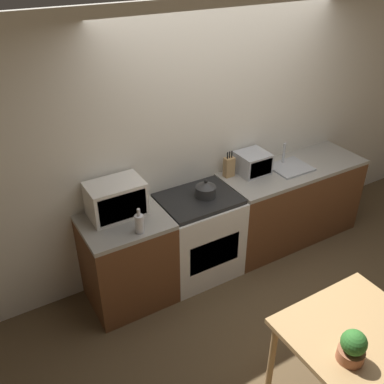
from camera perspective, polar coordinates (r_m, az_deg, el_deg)
ground_plane at (r=4.33m, az=11.73°, el=-14.24°), size 16.00×16.00×0.00m
wall_back at (r=4.33m, az=3.56°, el=7.43°), size 10.00×0.06×2.60m
counter_left_run at (r=4.05m, az=-8.54°, el=-9.03°), size 0.76×0.62×0.90m
counter_right_run at (r=4.93m, az=12.83°, el=-1.38°), size 1.64×0.62×0.90m
stove_range at (r=4.30m, az=0.83°, el=-5.83°), size 0.76×0.62×0.90m
kettle at (r=4.03m, az=1.84°, el=0.39°), size 0.20×0.20×0.18m
microwave at (r=3.78m, az=-10.10°, el=-0.93°), size 0.49×0.32×0.32m
bottle at (r=3.57m, az=-7.02°, el=-4.17°), size 0.08×0.08×0.23m
knife_block at (r=4.37m, az=4.96°, el=3.37°), size 0.10×0.07×0.28m
toaster_oven at (r=4.47m, az=8.09°, el=3.87°), size 0.31×0.29×0.22m
sink_basin at (r=4.67m, az=12.94°, el=3.31°), size 0.40×0.36×0.24m
dining_table at (r=3.29m, az=20.49°, el=-17.82°), size 0.93×0.75×0.76m
potted_plant at (r=2.96m, az=20.63°, el=-18.77°), size 0.17×0.17×0.23m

